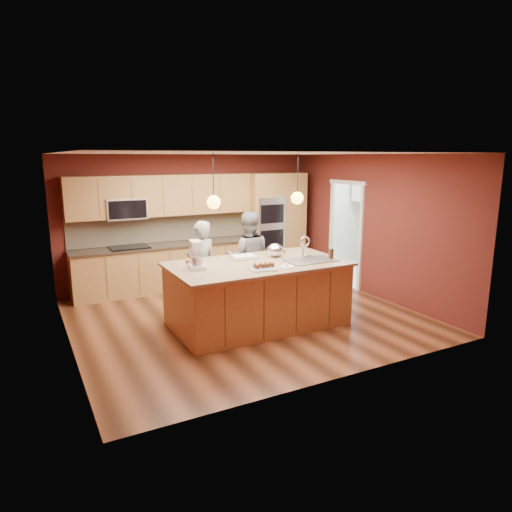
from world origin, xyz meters
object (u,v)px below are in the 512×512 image
island (258,293)px  stand_mixer (196,257)px  person_right (248,258)px  mixing_bowl (275,250)px  person_left (201,267)px

island → stand_mixer: (-1.01, 0.08, 0.68)m
person_right → stand_mixer: 1.69m
island → person_right: person_right is taller
island → stand_mixer: stand_mixer is taller
island → person_right: 1.13m
island → mixing_bowl: bearing=30.0°
stand_mixer → person_left: bearing=74.0°
island → person_left: person_left is taller
person_left → mixing_bowl: person_left is taller
person_right → mixing_bowl: (0.12, -0.76, 0.28)m
person_left → person_right: size_ratio=0.94×
person_right → mixing_bowl: bearing=122.0°
stand_mixer → mixing_bowl: 1.48m
person_right → mixing_bowl: size_ratio=6.26×
island → mixing_bowl: island is taller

